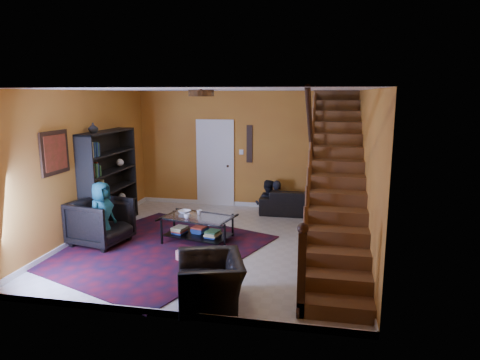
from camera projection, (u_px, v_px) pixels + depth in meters
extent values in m
plane|color=beige|center=(216.00, 243.00, 7.96)|extent=(5.50, 5.50, 0.00)
plane|color=#C7842C|center=(244.00, 150.00, 10.33)|extent=(5.20, 0.00, 5.20)
plane|color=#C7842C|center=(157.00, 209.00, 5.04)|extent=(5.20, 0.00, 5.20)
plane|color=#C7842C|center=(84.00, 165.00, 8.18)|extent=(0.00, 5.50, 5.50)
plane|color=#C7842C|center=(365.00, 174.00, 7.19)|extent=(0.00, 5.50, 5.50)
plane|color=white|center=(214.00, 90.00, 7.41)|extent=(5.50, 5.50, 0.00)
cube|color=silver|center=(243.00, 204.00, 10.59)|extent=(5.20, 0.02, 0.10)
cube|color=silver|center=(89.00, 232.00, 8.44)|extent=(0.02, 5.50, 0.10)
cube|color=#C7842C|center=(336.00, 178.00, 7.30)|extent=(0.95, 4.92, 2.83)
cube|color=black|center=(309.00, 172.00, 7.37)|extent=(0.04, 5.02, 3.02)
cylinder|color=black|center=(312.00, 146.00, 7.27)|extent=(0.07, 4.20, 2.44)
cube|color=black|center=(302.00, 275.00, 5.22)|extent=(0.10, 0.10, 1.10)
cube|color=black|center=(109.00, 179.00, 8.80)|extent=(0.35, 1.80, 2.00)
cube|color=black|center=(111.00, 208.00, 8.92)|extent=(0.35, 1.72, 0.03)
cube|color=black|center=(109.00, 172.00, 8.77)|extent=(0.35, 1.72, 0.03)
cube|color=silver|center=(215.00, 164.00, 10.51)|extent=(0.82, 0.05, 2.05)
cube|color=maroon|center=(55.00, 153.00, 7.24)|extent=(0.04, 0.74, 0.74)
cube|color=black|center=(249.00, 144.00, 10.25)|extent=(0.14, 0.03, 0.90)
cylinder|color=#3F2814|center=(201.00, 93.00, 6.65)|extent=(0.40, 0.40, 0.10)
cube|color=#4A0D18|center=(155.00, 249.00, 7.63)|extent=(4.22, 4.48, 0.02)
imported|color=black|center=(304.00, 202.00, 9.83)|extent=(1.99, 0.80, 0.58)
imported|color=black|center=(101.00, 222.00, 7.82)|extent=(1.09, 1.07, 0.85)
imported|color=black|center=(210.00, 280.00, 5.64)|extent=(1.10, 1.18, 0.62)
imported|color=black|center=(276.00, 206.00, 10.03)|extent=(0.45, 0.30, 1.21)
imported|color=black|center=(267.00, 205.00, 10.07)|extent=(0.59, 0.47, 1.21)
imported|color=#1A5664|center=(102.00, 215.00, 7.65)|extent=(0.46, 0.63, 1.21)
cube|color=black|center=(162.00, 233.00, 7.83)|extent=(0.04, 0.04, 0.47)
cube|color=black|center=(225.00, 237.00, 7.60)|extent=(0.04, 0.04, 0.47)
cube|color=black|center=(174.00, 222.00, 8.47)|extent=(0.04, 0.04, 0.47)
cube|color=black|center=(233.00, 226.00, 8.24)|extent=(0.04, 0.04, 0.47)
cube|color=black|center=(198.00, 235.00, 8.06)|extent=(1.32, 0.93, 0.02)
cube|color=silver|center=(198.00, 217.00, 7.99)|extent=(1.39, 1.01, 0.02)
imported|color=#999999|center=(187.00, 216.00, 7.85)|extent=(0.12, 0.12, 0.09)
imported|color=#999999|center=(199.00, 212.00, 8.12)|extent=(0.10, 0.10, 0.09)
imported|color=#999999|center=(184.00, 212.00, 8.21)|extent=(0.30, 0.30, 0.06)
imported|color=#999999|center=(93.00, 128.00, 8.10)|extent=(0.18, 0.18, 0.19)
cylinder|color=red|center=(179.00, 255.00, 7.12)|extent=(0.14, 0.14, 0.15)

